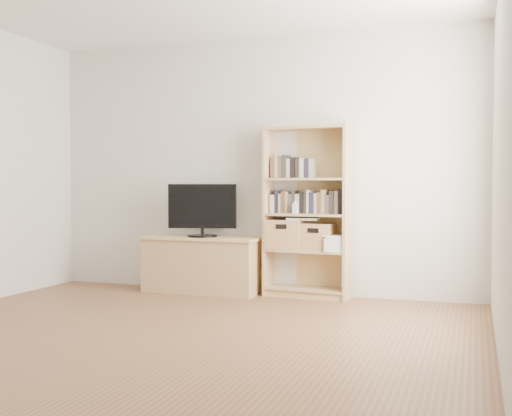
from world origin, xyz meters
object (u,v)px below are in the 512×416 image
at_px(bookshelf, 307,212).
at_px(basket_right, 317,237).
at_px(tv_stand, 203,266).
at_px(television, 202,210).
at_px(laptop, 303,219).
at_px(baby_monitor, 295,209).
at_px(basket_left, 286,234).

xyz_separation_m(bookshelf, basket_right, (0.10, -0.01, -0.24)).
height_order(tv_stand, bookshelf, bookshelf).
bearing_deg(bookshelf, television, -171.66).
bearing_deg(laptop, television, 178.91).
height_order(tv_stand, television, television).
distance_m(tv_stand, baby_monitor, 1.15).
height_order(baby_monitor, laptop, baby_monitor).
bearing_deg(basket_left, baby_monitor, -36.82).
bearing_deg(baby_monitor, basket_left, 149.51).
bearing_deg(basket_left, basket_right, -2.66).
bearing_deg(television, basket_right, -10.93).
relative_size(baby_monitor, basket_left, 0.28).
bearing_deg(laptop, basket_left, 169.97).
bearing_deg(television, basket_left, -8.14).
relative_size(baby_monitor, laptop, 0.33).
height_order(bookshelf, baby_monitor, bookshelf).
height_order(baby_monitor, basket_right, baby_monitor).
height_order(television, basket_right, television).
bearing_deg(bookshelf, basket_right, -2.60).
xyz_separation_m(television, laptop, (1.04, 0.07, -0.08)).
height_order(bookshelf, basket_right, bookshelf).
relative_size(television, basket_right, 2.22).
bearing_deg(basket_left, tv_stand, -172.47).
relative_size(basket_left, basket_right, 1.12).
xyz_separation_m(tv_stand, basket_left, (0.86, 0.09, 0.34)).
xyz_separation_m(television, basket_left, (0.86, 0.09, -0.23)).
bearing_deg(baby_monitor, tv_stand, -172.58).
xyz_separation_m(bookshelf, television, (-1.08, -0.07, 0.00)).
relative_size(bookshelf, baby_monitor, 17.24).
bearing_deg(basket_right, basket_left, 179.97).
distance_m(television, basket_left, 0.89).
relative_size(bookshelf, basket_right, 5.34).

